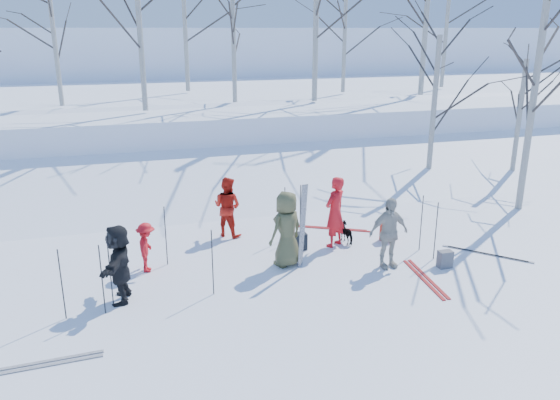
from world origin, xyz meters
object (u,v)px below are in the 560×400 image
object	(u,v)px
backpack_red	(387,232)
backpack_dark	(299,241)
skier_red_north	(335,212)
dog	(348,233)
skier_olive_center	(287,229)
backpack_grey	(445,259)
skier_redor_behind	(227,207)
skier_red_seated	(146,247)
skier_cream_east	(389,233)
skier_grey_west	(119,263)

from	to	relation	value
backpack_red	backpack_dark	xyz separation A→B (m)	(-2.24, 0.08, -0.01)
skier_red_north	dog	bearing A→B (deg)	162.46
skier_olive_center	backpack_grey	distance (m)	3.50
skier_red_north	skier_redor_behind	xyz separation A→B (m)	(-2.30, 1.38, -0.09)
skier_olive_center	backpack_red	size ratio (longest dim) A/B	3.98
backpack_red	skier_red_seated	bearing A→B (deg)	-178.63
backpack_grey	backpack_dark	xyz separation A→B (m)	(-2.72, 1.86, 0.01)
skier_redor_behind	backpack_dark	bearing A→B (deg)	178.33
skier_olive_center	backpack_dark	distance (m)	1.12
skier_olive_center	dog	size ratio (longest dim) A/B	2.90
skier_cream_east	backpack_dark	xyz separation A→B (m)	(-1.53, 1.46, -0.58)
skier_red_north	skier_cream_east	size ratio (longest dim) A/B	1.08
skier_grey_west	backpack_grey	xyz separation A→B (m)	(6.75, -0.42, -0.57)
skier_olive_center	skier_red_seated	distance (m)	3.00
backpack_red	backpack_dark	distance (m)	2.24
skier_red_north	backpack_red	distance (m)	1.51
backpack_red	backpack_grey	world-z (taller)	backpack_red
skier_grey_west	dog	size ratio (longest dim) A/B	2.64
skier_redor_behind	skier_cream_east	size ratio (longest dim) A/B	0.96
backpack_red	skier_olive_center	bearing A→B (deg)	-166.43
skier_redor_behind	backpack_grey	size ratio (longest dim) A/B	3.97
skier_red_seated	backpack_dark	size ratio (longest dim) A/B	2.71
backpack_red	backpack_grey	bearing A→B (deg)	-75.05
skier_red_seated	backpack_red	xyz separation A→B (m)	(5.72, 0.14, -0.33)
skier_redor_behind	backpack_dark	xyz separation A→B (m)	(1.42, -1.37, -0.55)
backpack_red	backpack_grey	distance (m)	1.84
skier_cream_east	backpack_grey	size ratio (longest dim) A/B	4.12
skier_redor_behind	skier_grey_west	distance (m)	3.83
skier_red_seated	skier_olive_center	bearing A→B (deg)	-89.59
skier_red_seated	backpack_grey	world-z (taller)	skier_red_seated
skier_red_north	skier_grey_west	size ratio (longest dim) A/B	1.11
skier_olive_center	skier_red_north	distance (m)	1.60
skier_redor_behind	skier_red_seated	bearing A→B (deg)	80.03
backpack_dark	skier_red_north	bearing A→B (deg)	-0.41
skier_red_seated	skier_grey_west	size ratio (longest dim) A/B	0.71
skier_olive_center	skier_red_north	world-z (taller)	skier_red_north
skier_red_north	backpack_grey	xyz separation A→B (m)	(1.84, -1.85, -0.66)
skier_cream_east	dog	size ratio (longest dim) A/B	2.71
skier_olive_center	dog	xyz separation A→B (m)	(1.81, 0.85, -0.59)
skier_cream_east	backpack_dark	bearing A→B (deg)	132.42
dog	backpack_grey	distance (m)	2.43
skier_grey_west	backpack_red	size ratio (longest dim) A/B	3.63
backpack_red	skier_grey_west	bearing A→B (deg)	-167.84
skier_grey_west	backpack_grey	distance (m)	6.79
skier_red_seated	backpack_grey	bearing A→B (deg)	-94.09
skier_grey_west	backpack_dark	distance (m)	4.32
skier_red_seated	dog	size ratio (longest dim) A/B	1.88
skier_cream_east	backpack_red	xyz separation A→B (m)	(0.72, 1.38, -0.57)
backpack_grey	backpack_dark	size ratio (longest dim) A/B	0.95
skier_olive_center	skier_redor_behind	world-z (taller)	skier_olive_center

